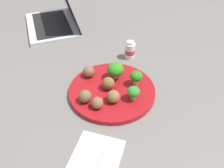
{
  "coord_description": "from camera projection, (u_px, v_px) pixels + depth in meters",
  "views": [
    {
      "loc": [
        0.53,
        0.11,
        0.5
      ],
      "look_at": [
        0.0,
        0.0,
        0.04
      ],
      "focal_mm": 35.94,
      "sensor_mm": 36.0,
      "label": 1
    }
  ],
  "objects": [
    {
      "name": "yogurt_bottle",
      "position": [
        130.0,
        50.0,
        0.87
      ],
      "size": [
        0.04,
        0.04,
        0.07
      ],
      "color": "white",
      "rests_on": "ground_plane"
    },
    {
      "name": "meatball_mid_left",
      "position": [
        85.0,
        96.0,
        0.67
      ],
      "size": [
        0.04,
        0.04,
        0.04
      ],
      "primitive_type": "sphere",
      "color": "brown",
      "rests_on": "plate"
    },
    {
      "name": "napkin",
      "position": [
        94.0,
        164.0,
        0.54
      ],
      "size": [
        0.18,
        0.13,
        0.01
      ],
      "primitive_type": "cube",
      "rotation": [
        0.0,
        0.0,
        -0.08
      ],
      "color": "white",
      "rests_on": "ground_plane"
    },
    {
      "name": "meatball_mid_right",
      "position": [
        113.0,
        96.0,
        0.67
      ],
      "size": [
        0.04,
        0.04,
        0.04
      ],
      "primitive_type": "sphere",
      "color": "brown",
      "rests_on": "plate"
    },
    {
      "name": "knife",
      "position": [
        85.0,
        163.0,
        0.54
      ],
      "size": [
        0.15,
        0.03,
        0.01
      ],
      "color": "white",
      "rests_on": "napkin"
    },
    {
      "name": "meatball_near_rim",
      "position": [
        97.0,
        103.0,
        0.65
      ],
      "size": [
        0.04,
        0.04,
        0.04
      ],
      "primitive_type": "sphere",
      "color": "brown",
      "rests_on": "plate"
    },
    {
      "name": "meatball_far_rim",
      "position": [
        108.0,
        84.0,
        0.71
      ],
      "size": [
        0.04,
        0.04,
        0.04
      ],
      "primitive_type": "sphere",
      "color": "brown",
      "rests_on": "plate"
    },
    {
      "name": "broccoli_floret_center",
      "position": [
        133.0,
        92.0,
        0.67
      ],
      "size": [
        0.04,
        0.04,
        0.05
      ],
      "color": "#8FBA67",
      "rests_on": "plate"
    },
    {
      "name": "broccoli_floret_mid_left",
      "position": [
        136.0,
        77.0,
        0.72
      ],
      "size": [
        0.04,
        0.04,
        0.05
      ],
      "color": "#92C369",
      "rests_on": "plate"
    },
    {
      "name": "laptop",
      "position": [
        56.0,
        18.0,
        1.07
      ],
      "size": [
        0.39,
        0.36,
        0.21
      ],
      "color": "silver",
      "rests_on": "ground_plane"
    },
    {
      "name": "broccoli_floret_mid_right",
      "position": [
        115.0,
        70.0,
        0.74
      ],
      "size": [
        0.06,
        0.06,
        0.06
      ],
      "color": "#A8CF78",
      "rests_on": "plate"
    },
    {
      "name": "plate",
      "position": [
        112.0,
        90.0,
        0.73
      ],
      "size": [
        0.28,
        0.28,
        0.02
      ],
      "primitive_type": "cylinder",
      "color": "maroon",
      "rests_on": "ground_plane"
    },
    {
      "name": "meatball_back_left",
      "position": [
        89.0,
        72.0,
        0.76
      ],
      "size": [
        0.04,
        0.04,
        0.04
      ],
      "primitive_type": "sphere",
      "color": "brown",
      "rests_on": "plate"
    },
    {
      "name": "fork",
      "position": [
        99.0,
        167.0,
        0.53
      ],
      "size": [
        0.12,
        0.03,
        0.01
      ],
      "color": "silver",
      "rests_on": "napkin"
    },
    {
      "name": "ground_plane",
      "position": [
        112.0,
        92.0,
        0.74
      ],
      "size": [
        4.0,
        4.0,
        0.0
      ],
      "primitive_type": "plane",
      "color": "slate"
    }
  ]
}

